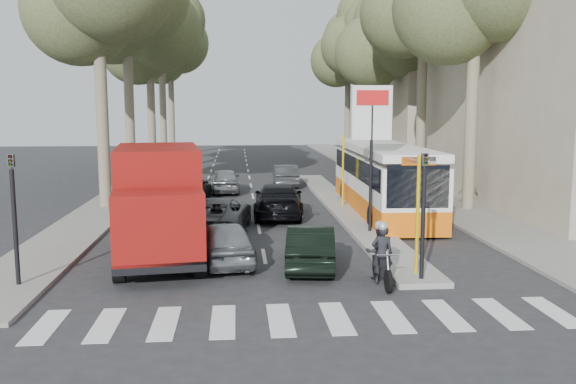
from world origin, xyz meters
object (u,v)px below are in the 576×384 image
red_truck (158,201)px  motorcycle (381,254)px  city_bus (382,177)px  silver_hatchback (225,242)px  dark_hatchback (311,246)px

red_truck → motorcycle: 7.23m
red_truck → city_bus: (9.09, 7.87, -0.22)m
silver_hatchback → dark_hatchback: bearing=156.4°
silver_hatchback → red_truck: bearing=-26.9°
red_truck → city_bus: 12.03m
motorcycle → dark_hatchback: bearing=135.0°
motorcycle → red_truck: bearing=153.9°
dark_hatchback → red_truck: bearing=-10.0°
silver_hatchback → motorcycle: bearing=142.2°
dark_hatchback → city_bus: bearing=-108.0°
silver_hatchback → dark_hatchback: silver_hatchback is taller
silver_hatchback → city_bus: 11.13m
city_bus → red_truck: bearing=-137.7°
motorcycle → city_bus: bearing=76.9°
red_truck → motorcycle: bearing=-33.8°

